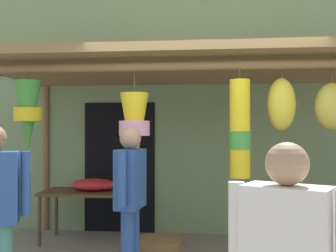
{
  "coord_description": "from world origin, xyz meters",
  "views": [
    {
      "loc": [
        0.07,
        -4.05,
        1.57
      ],
      "look_at": [
        -0.46,
        1.0,
        1.63
      ],
      "focal_mm": 43.07,
      "sensor_mm": 36.0,
      "label": 1
    }
  ],
  "objects_px": {
    "flower_heap_on_table": "(94,185)",
    "shopper_by_bananas": "(130,193)",
    "wicker_basket_by_table": "(160,250)",
    "folding_chair": "(267,223)",
    "display_table": "(88,196)"
  },
  "relations": [
    {
      "from": "flower_heap_on_table",
      "to": "shopper_by_bananas",
      "type": "relative_size",
      "value": 0.4
    },
    {
      "from": "flower_heap_on_table",
      "to": "wicker_basket_by_table",
      "type": "distance_m",
      "value": 1.44
    },
    {
      "from": "flower_heap_on_table",
      "to": "folding_chair",
      "type": "xyz_separation_m",
      "value": [
        2.28,
        -0.83,
        -0.3
      ]
    },
    {
      "from": "wicker_basket_by_table",
      "to": "display_table",
      "type": "bearing_deg",
      "value": 146.73
    },
    {
      "from": "display_table",
      "to": "wicker_basket_by_table",
      "type": "relative_size",
      "value": 2.34
    },
    {
      "from": "display_table",
      "to": "shopper_by_bananas",
      "type": "xyz_separation_m",
      "value": [
        0.91,
        -1.54,
        0.3
      ]
    },
    {
      "from": "flower_heap_on_table",
      "to": "shopper_by_bananas",
      "type": "bearing_deg",
      "value": -61.9
    },
    {
      "from": "flower_heap_on_table",
      "to": "wicker_basket_by_table",
      "type": "bearing_deg",
      "value": -35.92
    },
    {
      "from": "flower_heap_on_table",
      "to": "wicker_basket_by_table",
      "type": "xyz_separation_m",
      "value": [
        1.03,
        -0.75,
        -0.67
      ]
    },
    {
      "from": "wicker_basket_by_table",
      "to": "shopper_by_bananas",
      "type": "height_order",
      "value": "shopper_by_bananas"
    },
    {
      "from": "flower_heap_on_table",
      "to": "folding_chair",
      "type": "bearing_deg",
      "value": -19.99
    },
    {
      "from": "folding_chair",
      "to": "display_table",
      "type": "bearing_deg",
      "value": 161.02
    },
    {
      "from": "display_table",
      "to": "flower_heap_on_table",
      "type": "xyz_separation_m",
      "value": [
        0.08,
        0.02,
        0.16
      ]
    },
    {
      "from": "display_table",
      "to": "shopper_by_bananas",
      "type": "height_order",
      "value": "shopper_by_bananas"
    },
    {
      "from": "display_table",
      "to": "folding_chair",
      "type": "bearing_deg",
      "value": -18.98
    }
  ]
}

